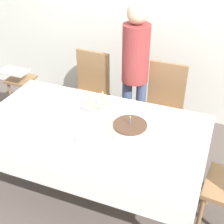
{
  "coord_description": "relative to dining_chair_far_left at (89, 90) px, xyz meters",
  "views": [
    {
      "loc": [
        0.96,
        -1.95,
        2.28
      ],
      "look_at": [
        0.15,
        0.11,
        0.85
      ],
      "focal_mm": 50.0,
      "sensor_mm": 36.0,
      "label": 1
    }
  ],
  "objects": [
    {
      "name": "plate_stack_main",
      "position": [
        0.5,
        -1.05,
        0.21
      ],
      "size": [
        0.23,
        0.23,
        0.06
      ],
      "color": "white",
      "rests_on": "dining_table"
    },
    {
      "name": "high_chair",
      "position": [
        -0.89,
        -0.08,
        -0.06
      ],
      "size": [
        0.33,
        0.35,
        0.71
      ],
      "color": "olive",
      "rests_on": "ground_plane"
    },
    {
      "name": "ground_plane",
      "position": [
        0.43,
        -0.88,
        -0.54
      ],
      "size": [
        12.0,
        12.0,
        0.0
      ],
      "primitive_type": "plane",
      "color": "#564C47"
    },
    {
      "name": "napkin_pile",
      "position": [
        -0.11,
        -0.91,
        0.19
      ],
      "size": [
        0.15,
        0.15,
        0.01
      ],
      "color": "white",
      "rests_on": "dining_table"
    },
    {
      "name": "cake_knife",
      "position": [
        0.75,
        -1.1,
        0.18
      ],
      "size": [
        0.3,
        0.02,
        0.0
      ],
      "color": "silver",
      "rests_on": "dining_table"
    },
    {
      "name": "dining_table",
      "position": [
        0.43,
        -0.88,
        0.08
      ],
      "size": [
        1.96,
        1.13,
        0.73
      ],
      "color": "white",
      "rests_on": "ground_plane"
    },
    {
      "name": "champagne_tray",
      "position": [
        0.38,
        -0.65,
        0.26
      ],
      "size": [
        0.32,
        0.32,
        0.18
      ],
      "color": "silver",
      "rests_on": "dining_table"
    },
    {
      "name": "dining_chair_far_right",
      "position": [
        0.86,
        0.0,
        0.0
      ],
      "size": [
        0.42,
        0.42,
        0.98
      ],
      "color": "olive",
      "rests_on": "ground_plane"
    },
    {
      "name": "fork_pile",
      "position": [
        -0.12,
        -1.06,
        0.19
      ],
      "size": [
        0.18,
        0.08,
        0.02
      ],
      "color": "silver",
      "rests_on": "dining_table"
    },
    {
      "name": "person_standing",
      "position": [
        0.53,
        0.02,
        0.4
      ],
      "size": [
        0.28,
        0.28,
        1.57
      ],
      "color": "#3F4C72",
      "rests_on": "ground_plane"
    },
    {
      "name": "wall_back",
      "position": [
        0.43,
        0.72,
        0.81
      ],
      "size": [
        8.0,
        0.05,
        2.7
      ],
      "color": "silver",
      "rests_on": "ground_plane"
    },
    {
      "name": "birthday_cake",
      "position": [
        0.78,
        -0.89,
        0.25
      ],
      "size": [
        0.28,
        0.28,
        0.2
      ],
      "color": "silver",
      "rests_on": "dining_table"
    },
    {
      "name": "dining_chair_far_left",
      "position": [
        0.0,
        0.0,
        0.0
      ],
      "size": [
        0.44,
        0.44,
        0.98
      ],
      "color": "olive",
      "rests_on": "ground_plane"
    }
  ]
}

